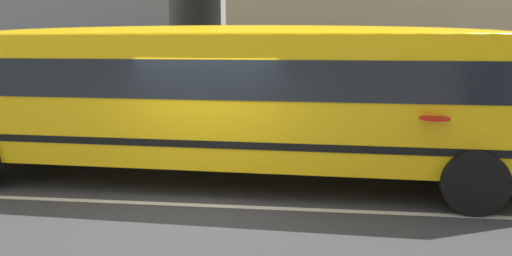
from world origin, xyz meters
TOP-DOWN VIEW (x-y plane):
  - ground_plane at (0.00, 0.00)m, footprint 400.00×400.00m
  - sidewalk_far at (0.00, 7.14)m, footprint 120.00×3.00m
  - lane_centreline at (0.00, 0.00)m, footprint 110.00×0.16m
  - school_bus at (0.30, 1.59)m, footprint 13.83×3.58m

SIDE VIEW (x-z plane):
  - ground_plane at x=0.00m, z-range 0.00..0.00m
  - lane_centreline at x=0.00m, z-range 0.00..0.01m
  - sidewalk_far at x=0.00m, z-range 0.00..0.01m
  - school_bus at x=0.30m, z-range 0.29..3.36m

